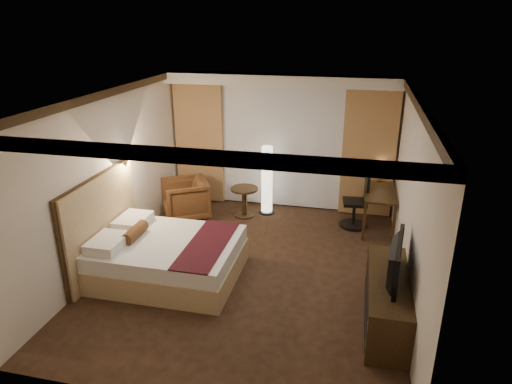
% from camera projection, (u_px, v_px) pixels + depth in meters
% --- Properties ---
extents(floor, '(4.50, 5.50, 0.01)m').
position_uv_depth(floor, '(250.00, 269.00, 7.13)').
color(floor, black).
rests_on(floor, ground).
extents(ceiling, '(4.50, 5.50, 0.01)m').
position_uv_depth(ceiling, '(249.00, 95.00, 6.16)').
color(ceiling, white).
rests_on(ceiling, back_wall).
extents(back_wall, '(4.50, 0.02, 2.70)m').
position_uv_depth(back_wall, '(282.00, 142.00, 9.14)').
color(back_wall, beige).
rests_on(back_wall, floor).
extents(left_wall, '(0.02, 5.50, 2.70)m').
position_uv_depth(left_wall, '(110.00, 177.00, 7.11)').
color(left_wall, beige).
rests_on(left_wall, floor).
extents(right_wall, '(0.02, 5.50, 2.70)m').
position_uv_depth(right_wall, '(411.00, 202.00, 6.17)').
color(right_wall, beige).
rests_on(right_wall, floor).
extents(crown_molding, '(4.50, 5.50, 0.12)m').
position_uv_depth(crown_molding, '(249.00, 100.00, 6.18)').
color(crown_molding, black).
rests_on(crown_molding, ceiling).
extents(soffit, '(4.50, 0.50, 0.20)m').
position_uv_depth(soffit, '(281.00, 80.00, 8.47)').
color(soffit, white).
rests_on(soffit, ceiling).
extents(curtain_sheer, '(2.48, 0.04, 2.45)m').
position_uv_depth(curtain_sheer, '(281.00, 148.00, 9.11)').
color(curtain_sheer, silver).
rests_on(curtain_sheer, back_wall).
extents(curtain_left_drape, '(1.00, 0.14, 2.45)m').
position_uv_depth(curtain_left_drape, '(200.00, 143.00, 9.41)').
color(curtain_left_drape, '#AE7E4F').
rests_on(curtain_left_drape, back_wall).
extents(curtain_right_drape, '(1.00, 0.14, 2.45)m').
position_uv_depth(curtain_right_drape, '(369.00, 154.00, 8.70)').
color(curtain_right_drape, '#AE7E4F').
rests_on(curtain_right_drape, back_wall).
extents(wall_sconce, '(0.24, 0.24, 0.24)m').
position_uv_depth(wall_sconce, '(129.00, 155.00, 7.31)').
color(wall_sconce, white).
rests_on(wall_sconce, left_wall).
extents(bed, '(2.07, 1.61, 0.61)m').
position_uv_depth(bed, '(169.00, 258.00, 6.86)').
color(bed, white).
rests_on(bed, floor).
extents(headboard, '(0.12, 1.91, 1.50)m').
position_uv_depth(headboard, '(102.00, 224.00, 6.92)').
color(headboard, tan).
rests_on(headboard, floor).
extents(armchair, '(1.08, 1.10, 0.85)m').
position_uv_depth(armchair, '(185.00, 197.00, 8.85)').
color(armchair, '#4B2A16').
rests_on(armchair, floor).
extents(side_table, '(0.54, 0.54, 0.59)m').
position_uv_depth(side_table, '(244.00, 202.00, 8.95)').
color(side_table, black).
rests_on(side_table, floor).
extents(floor_lamp, '(0.29, 0.29, 1.39)m').
position_uv_depth(floor_lamp, '(267.00, 180.00, 8.95)').
color(floor_lamp, white).
rests_on(floor_lamp, floor).
extents(desk, '(0.55, 1.28, 0.75)m').
position_uv_depth(desk, '(378.00, 209.00, 8.43)').
color(desk, black).
rests_on(desk, floor).
extents(desk_lamp, '(0.18, 0.18, 0.34)m').
position_uv_depth(desk_lamp, '(381.00, 173.00, 8.68)').
color(desk_lamp, '#FFD899').
rests_on(desk_lamp, desk).
extents(office_chair, '(0.56, 0.56, 1.05)m').
position_uv_depth(office_chair, '(355.00, 200.00, 8.42)').
color(office_chair, black).
rests_on(office_chair, floor).
extents(dresser, '(0.50, 1.72, 0.67)m').
position_uv_depth(dresser, '(387.00, 301.00, 5.77)').
color(dresser, black).
rests_on(dresser, floor).
extents(television, '(0.71, 1.09, 0.14)m').
position_uv_depth(television, '(390.00, 257.00, 5.55)').
color(television, black).
rests_on(television, dresser).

